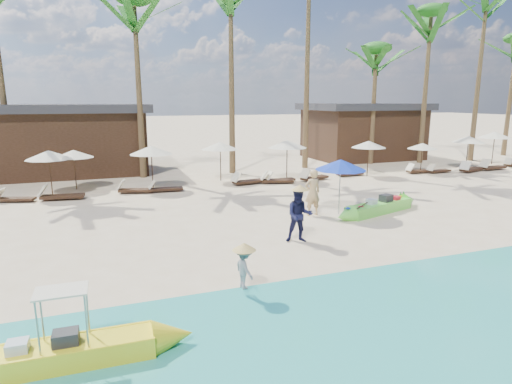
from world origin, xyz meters
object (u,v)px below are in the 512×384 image
object	(u,v)px
yellow_canoe	(54,355)
tourist	(313,193)
green_canoe	(379,207)
blue_umbrella	(341,165)

from	to	relation	value
yellow_canoe	tourist	distance (m)	11.57
green_canoe	tourist	distance (m)	2.91
green_canoe	blue_umbrella	size ratio (longest dim) A/B	2.41
yellow_canoe	blue_umbrella	world-z (taller)	blue_umbrella
tourist	yellow_canoe	bearing A→B (deg)	38.47
tourist	green_canoe	bearing A→B (deg)	166.25
green_canoe	blue_umbrella	world-z (taller)	blue_umbrella
yellow_canoe	tourist	world-z (taller)	tourist
blue_umbrella	tourist	bearing A→B (deg)	169.81
yellow_canoe	blue_umbrella	distance (m)	12.42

